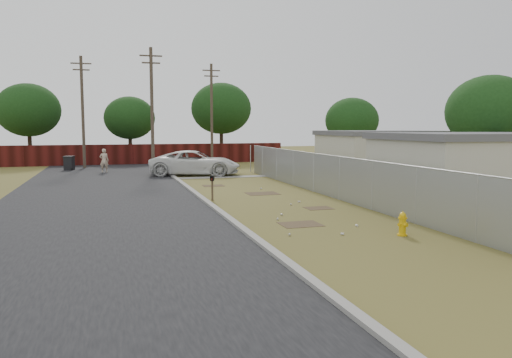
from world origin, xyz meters
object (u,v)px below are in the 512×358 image
object	(u,v)px
mailbox	(212,180)
pedestrian	(104,161)
pickup_truck	(195,163)
trash_bin	(69,163)
fire_hydrant	(403,224)

from	to	relation	value
mailbox	pedestrian	world-z (taller)	pedestrian
pickup_truck	pedestrian	distance (m)	7.20
pedestrian	trash_bin	size ratio (longest dim) A/B	1.61
fire_hydrant	mailbox	world-z (taller)	mailbox
mailbox	pickup_truck	world-z (taller)	pickup_truck
fire_hydrant	pedestrian	distance (m)	26.46
fire_hydrant	pickup_truck	distance (m)	21.23
fire_hydrant	trash_bin	world-z (taller)	trash_bin
fire_hydrant	mailbox	xyz separation A→B (m)	(-4.19, 8.96, 0.58)
pedestrian	trash_bin	distance (m)	3.98
mailbox	pickup_truck	distance (m)	12.12
mailbox	pickup_truck	size ratio (longest dim) A/B	0.19
fire_hydrant	trash_bin	bearing A→B (deg)	112.69
fire_hydrant	trash_bin	xyz separation A→B (m)	(-11.64, 27.84, 0.21)
mailbox	pickup_truck	xyz separation A→B (m)	(1.26, 12.06, -0.08)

